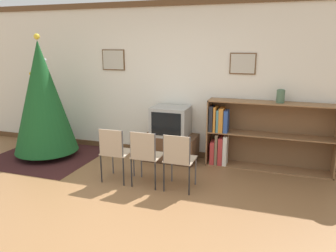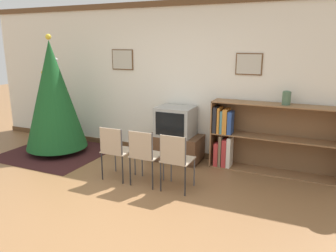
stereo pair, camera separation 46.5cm
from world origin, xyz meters
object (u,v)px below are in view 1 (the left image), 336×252
Objects in this scene: christmas_tree at (42,97)px; vase at (281,96)px; folding_chair_left at (114,151)px; tv_console at (171,147)px; television at (171,121)px; folding_chair_center at (145,155)px; bookshelf at (248,136)px; folding_chair_right at (178,158)px.

vase is at bearing 8.76° from christmas_tree.
vase is at bearing 29.13° from folding_chair_left.
folding_chair_left reaches higher than tv_console.
folding_chair_left is 3.92× the size of vase.
christmas_tree reaches higher than television.
bookshelf reaches higher than folding_chair_center.
vase reaches higher than folding_chair_right.
tv_console is 1.27m from folding_chair_left.
folding_chair_center is at bearing 0.00° from folding_chair_left.
tv_console is at bearing 90.00° from television.
christmas_tree is 2.41m from tv_console.
bookshelf reaches higher than television.
tv_console is at bearing 112.91° from folding_chair_right.
tv_console is 0.46× the size of bookshelf.
folding_chair_center is (0.49, 0.00, 0.00)m from folding_chair_left.
christmas_tree is at bearing 166.62° from folding_chair_right.
folding_chair_center reaches higher than tv_console.
folding_chair_right is 1.92m from vase.
folding_chair_left is at bearing 180.00° from folding_chair_right.
christmas_tree reaches higher than folding_chair_center.
folding_chair_left and folding_chair_center have the same top height.
television is 0.76× the size of folding_chair_right.
folding_chair_center is at bearing -90.00° from television.
folding_chair_right is at bearing -123.06° from bookshelf.
folding_chair_right is 3.92× the size of vase.
folding_chair_center is 0.49m from folding_chair_right.
television is 0.32× the size of bookshelf.
folding_chair_center and folding_chair_right have the same top height.
folding_chair_center is at bearing -136.06° from bookshelf.
television is 0.76× the size of folding_chair_left.
folding_chair_right is at bearing -67.04° from television.
folding_chair_left is at bearing -150.87° from vase.
folding_chair_left is 2.19m from bookshelf.
vase reaches higher than tv_console.
folding_chair_right is (0.49, -1.15, 0.25)m from tv_console.
folding_chair_right is at bearing 0.00° from folding_chair_left.
television is 1.27m from folding_chair_right.
tv_console is 0.47m from television.
christmas_tree is 2.62× the size of folding_chair_left.
tv_console is 1.11× the size of folding_chair_right.
vase is (2.24, 1.25, 0.74)m from folding_chair_left.
folding_chair_left is at bearing 180.00° from folding_chair_center.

